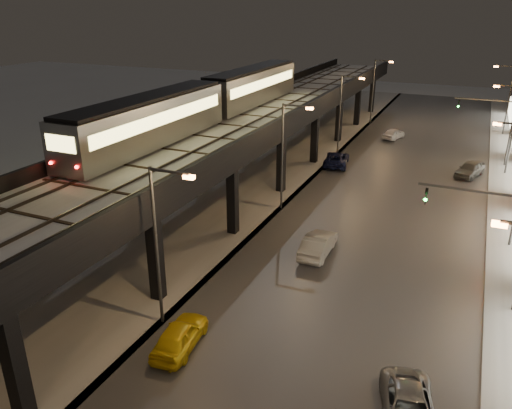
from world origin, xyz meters
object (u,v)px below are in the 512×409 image
(subway_train, at_px, (210,100))
(car_taxi, at_px, (180,336))
(car_mid_silver, at_px, (336,159))
(car_far_white, at_px, (394,134))
(car_near_white, at_px, (318,245))
(car_onc_red, at_px, (470,170))

(subway_train, bearing_deg, car_taxi, -65.37)
(car_mid_silver, bearing_deg, subway_train, 43.66)
(car_taxi, xyz_separation_m, car_far_white, (2.63, 47.29, -0.04))
(car_taxi, height_order, car_mid_silver, car_taxi)
(car_near_white, height_order, car_onc_red, car_near_white)
(car_taxi, bearing_deg, subway_train, -72.48)
(subway_train, bearing_deg, car_far_white, 64.00)
(car_near_white, bearing_deg, subway_train, -35.09)
(car_mid_silver, height_order, car_far_white, car_mid_silver)
(car_far_white, bearing_deg, car_mid_silver, 91.48)
(car_near_white, relative_size, car_mid_silver, 0.91)
(car_taxi, relative_size, car_near_white, 0.91)
(car_taxi, bearing_deg, car_mid_silver, -95.29)
(subway_train, height_order, car_mid_silver, subway_train)
(subway_train, xyz_separation_m, car_far_white, (12.53, 25.69, -7.69))
(car_near_white, distance_m, car_far_white, 34.67)
(car_onc_red, bearing_deg, car_mid_silver, -152.98)
(car_onc_red, bearing_deg, car_taxi, -90.26)
(car_mid_silver, distance_m, car_onc_red, 13.44)
(car_taxi, distance_m, car_far_white, 47.36)
(subway_train, xyz_separation_m, car_mid_silver, (8.85, 11.62, -7.66))
(car_taxi, relative_size, car_mid_silver, 0.83)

